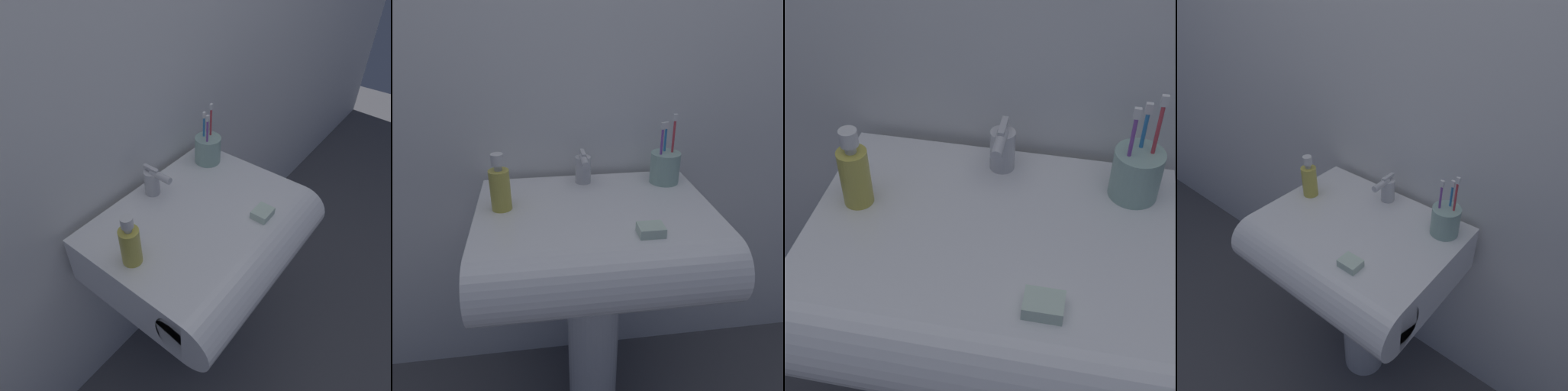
% 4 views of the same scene
% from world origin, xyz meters
% --- Properties ---
extents(ground_plane, '(6.00, 6.00, 0.00)m').
position_xyz_m(ground_plane, '(0.00, 0.00, 0.00)').
color(ground_plane, '#4C4C51').
rests_on(ground_plane, ground).
extents(wall_back, '(5.00, 0.05, 2.40)m').
position_xyz_m(wall_back, '(0.00, 0.26, 1.20)').
color(wall_back, white).
rests_on(wall_back, ground).
extents(sink_pedestal, '(0.16, 0.16, 0.60)m').
position_xyz_m(sink_pedestal, '(0.00, 0.00, 0.30)').
color(sink_pedestal, white).
rests_on(sink_pedestal, ground).
extents(sink_basin, '(0.64, 0.51, 0.17)m').
position_xyz_m(sink_basin, '(0.00, -0.06, 0.68)').
color(sink_basin, white).
rests_on(sink_basin, sink_pedestal).
extents(faucet, '(0.05, 0.10, 0.10)m').
position_xyz_m(faucet, '(-0.01, 0.15, 0.82)').
color(faucet, silver).
rests_on(faucet, sink_basin).
extents(toothbrush_cup, '(0.09, 0.09, 0.21)m').
position_xyz_m(toothbrush_cup, '(0.24, 0.13, 0.82)').
color(toothbrush_cup, '#99BFB2').
rests_on(toothbrush_cup, sink_basin).
extents(soap_bottle, '(0.05, 0.05, 0.15)m').
position_xyz_m(soap_bottle, '(-0.25, 0.01, 0.83)').
color(soap_bottle, gold).
rests_on(soap_bottle, sink_basin).
extents(bar_soap, '(0.06, 0.05, 0.02)m').
position_xyz_m(bar_soap, '(0.11, -0.17, 0.78)').
color(bar_soap, silver).
rests_on(bar_soap, sink_basin).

